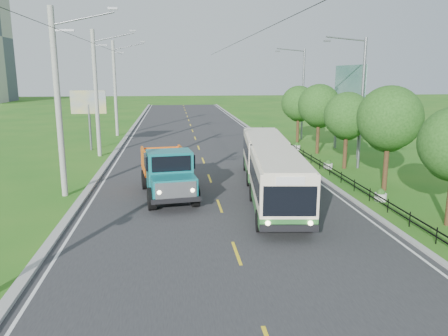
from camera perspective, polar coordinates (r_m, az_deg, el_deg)
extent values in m
plane|color=#216317|center=(16.73, 1.65, -11.08)|extent=(240.00, 240.00, 0.00)
cube|color=#28282B|center=(35.89, -2.96, 1.60)|extent=(14.00, 120.00, 0.02)
cube|color=#9E9E99|center=(36.14, -14.43, 1.41)|extent=(0.40, 120.00, 0.15)
cube|color=#9E9E99|center=(37.02, 8.15, 1.89)|extent=(0.30, 120.00, 0.10)
cube|color=silver|center=(36.08, -13.56, 1.35)|extent=(0.12, 120.00, 0.00)
cube|color=silver|center=(36.90, 7.40, 1.83)|extent=(0.12, 120.00, 0.00)
cube|color=yellow|center=(16.72, 1.65, -11.01)|extent=(0.12, 2.20, 0.00)
cube|color=black|center=(31.59, 12.41, 0.40)|extent=(0.04, 40.00, 0.60)
cylinder|color=gray|center=(24.99, -20.86, 7.73)|extent=(0.32, 0.32, 10.00)
cube|color=slate|center=(24.92, -20.38, 16.52)|extent=(1.20, 0.10, 0.10)
cube|color=slate|center=(24.60, -14.33, 19.54)|extent=(0.50, 0.18, 0.12)
cylinder|color=gray|center=(36.74, -16.36, 9.22)|extent=(0.32, 0.32, 10.00)
cube|color=slate|center=(36.69, -15.93, 15.19)|extent=(1.20, 0.10, 0.10)
cube|color=slate|center=(36.47, -11.82, 17.15)|extent=(0.50, 0.18, 0.12)
cylinder|color=gray|center=(48.60, -14.04, 9.97)|extent=(0.32, 0.32, 10.00)
cube|color=slate|center=(48.57, -13.67, 14.47)|extent=(1.20, 0.10, 0.10)
cube|color=slate|center=(48.40, -10.56, 15.92)|extent=(0.50, 0.18, 0.12)
cylinder|color=#382314|center=(26.61, 20.40, 0.76)|extent=(0.28, 0.28, 3.36)
sphere|color=#1A4112|center=(26.26, 20.81, 6.15)|extent=(3.60, 3.60, 3.60)
sphere|color=#1A4112|center=(26.86, 20.59, 4.74)|extent=(2.64, 2.64, 2.64)
cylinder|color=#382314|center=(32.00, 15.56, 2.60)|extent=(0.28, 0.28, 3.02)
sphere|color=#1A4112|center=(31.72, 15.80, 6.64)|extent=(3.24, 3.24, 3.24)
sphere|color=#1A4112|center=(32.32, 15.73, 5.58)|extent=(2.38, 2.38, 2.38)
cylinder|color=#382314|center=(37.54, 12.15, 4.31)|extent=(0.28, 0.28, 3.25)
sphere|color=#1A4112|center=(37.29, 12.32, 8.02)|extent=(3.48, 3.48, 3.48)
sphere|color=#1A4112|center=(37.88, 12.32, 7.03)|extent=(2.55, 2.55, 2.55)
cylinder|color=#382314|center=(43.23, 9.61, 5.31)|extent=(0.28, 0.28, 3.08)
sphere|color=#1A4112|center=(43.02, 9.72, 8.37)|extent=(3.30, 3.30, 3.30)
sphere|color=#1A4112|center=(43.60, 9.75, 7.55)|extent=(2.42, 2.42, 2.42)
cylinder|color=slate|center=(32.05, 17.54, 7.88)|extent=(0.20, 0.20, 9.00)
cylinder|color=slate|center=(31.52, 15.66, 15.95)|extent=(2.80, 0.10, 0.34)
cube|color=slate|center=(31.05, 13.33, 15.85)|extent=(0.45, 0.16, 0.12)
cylinder|color=slate|center=(45.18, 10.26, 9.35)|extent=(0.20, 0.20, 9.00)
cylinder|color=slate|center=(44.80, 8.71, 15.02)|extent=(2.80, 0.10, 0.34)
cube|color=slate|center=(44.47, 7.03, 14.89)|extent=(0.45, 0.16, 0.12)
cylinder|color=silver|center=(24.67, 19.74, -3.59)|extent=(0.64, 0.64, 0.40)
sphere|color=#1A4112|center=(24.60, 19.78, -3.03)|extent=(0.44, 0.44, 0.44)
cylinder|color=silver|center=(31.81, 13.43, 0.25)|extent=(0.64, 0.64, 0.40)
sphere|color=#1A4112|center=(31.76, 13.45, 0.69)|extent=(0.44, 0.44, 0.44)
cylinder|color=silver|center=(39.28, 9.47, 2.66)|extent=(0.64, 0.64, 0.40)
sphere|color=#1A4112|center=(39.24, 9.48, 3.02)|extent=(0.44, 0.44, 0.44)
cylinder|color=slate|center=(40.13, -17.10, 5.08)|extent=(0.20, 0.20, 4.00)
cube|color=yellow|center=(39.94, -17.30, 8.22)|extent=(3.00, 0.15, 2.00)
cylinder|color=slate|center=(36.03, 17.27, 5.12)|extent=(0.24, 0.24, 5.00)
cylinder|color=slate|center=(40.62, 14.44, 6.03)|extent=(0.24, 0.24, 5.00)
cube|color=#144C47|center=(38.10, 16.06, 10.53)|extent=(0.20, 6.00, 3.00)
cube|color=#28662B|center=(20.87, 7.09, -4.22)|extent=(3.13, 7.22, 0.51)
cube|color=beige|center=(20.58, 7.18, -1.13)|extent=(3.13, 7.22, 1.80)
cube|color=black|center=(20.58, 7.18, -1.10)|extent=(3.10, 6.67, 0.89)
cube|color=#28662B|center=(28.30, 5.21, 0.19)|extent=(3.08, 6.76, 0.51)
cube|color=beige|center=(28.08, 5.26, 2.50)|extent=(3.08, 6.76, 1.80)
cube|color=black|center=(28.08, 5.26, 2.52)|extent=(3.05, 6.21, 0.89)
cube|color=#4C4C4C|center=(24.48, 6.03, 0.43)|extent=(2.29, 1.18, 2.22)
cube|color=black|center=(17.25, 8.59, -4.33)|extent=(2.09, 0.30, 1.21)
cylinder|color=black|center=(18.77, 4.67, -6.89)|extent=(0.41, 1.00, 0.97)
cylinder|color=black|center=(19.05, 11.04, -6.79)|extent=(0.41, 1.00, 0.97)
cylinder|color=black|center=(23.12, 3.76, -3.18)|extent=(0.41, 1.00, 0.97)
cylinder|color=black|center=(23.36, 8.94, -3.15)|extent=(0.41, 1.00, 0.97)
cylinder|color=black|center=(26.19, 3.32, -1.34)|extent=(0.41, 1.00, 0.97)
cylinder|color=black|center=(26.40, 7.89, -1.32)|extent=(0.41, 1.00, 0.97)
cylinder|color=black|center=(30.37, 2.86, 0.57)|extent=(0.41, 1.00, 0.97)
cylinder|color=black|center=(30.55, 6.81, 0.56)|extent=(0.41, 1.00, 0.97)
cube|color=#137176|center=(21.64, -6.58, -2.52)|extent=(2.35, 1.73, 1.04)
cube|color=#137176|center=(23.02, -7.14, -0.30)|extent=(2.48, 1.95, 2.08)
cube|color=black|center=(22.91, -7.17, 0.96)|extent=(2.67, 1.67, 0.73)
cube|color=black|center=(24.05, -7.33, -2.18)|extent=(1.86, 6.31, 0.26)
cube|color=orange|center=(25.53, -7.89, 1.04)|extent=(2.78, 3.40, 1.35)
cylinder|color=black|center=(21.88, -9.45, -3.99)|extent=(0.51, 1.18, 1.14)
cylinder|color=black|center=(22.15, -3.81, -3.64)|extent=(0.51, 1.18, 1.14)
cylinder|color=black|center=(25.89, -10.26, -1.48)|extent=(0.51, 1.18, 1.14)
cylinder|color=black|center=(26.12, -5.49, -1.22)|extent=(0.51, 1.18, 1.14)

